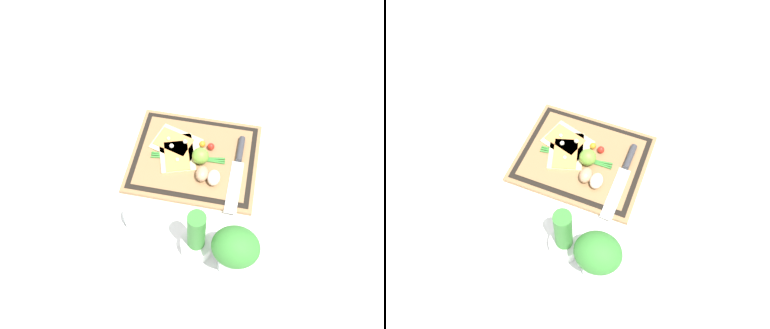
# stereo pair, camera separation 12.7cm
# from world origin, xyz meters

# --- Properties ---
(ground_plane) EXTENTS (6.00, 6.00, 0.00)m
(ground_plane) POSITION_xyz_m (0.00, 0.00, 0.00)
(ground_plane) COLOR white
(cutting_board) EXTENTS (0.44, 0.36, 0.02)m
(cutting_board) POSITION_xyz_m (0.00, 0.00, 0.01)
(cutting_board) COLOR #997047
(cutting_board) RESTS_ON ground_plane
(pizza_slice_near) EXTENTS (0.19, 0.16, 0.02)m
(pizza_slice_near) POSITION_xyz_m (0.08, -0.04, 0.02)
(pizza_slice_near) COLOR beige
(pizza_slice_near) RESTS_ON cutting_board
(pizza_slice_far) EXTENTS (0.16, 0.19, 0.02)m
(pizza_slice_far) POSITION_xyz_m (0.06, 0.01, 0.02)
(pizza_slice_far) COLOR beige
(pizza_slice_far) RESTS_ON cutting_board
(knife) EXTENTS (0.04, 0.30, 0.02)m
(knife) POSITION_xyz_m (-0.15, -0.00, 0.03)
(knife) COLOR silver
(knife) RESTS_ON cutting_board
(egg_brown) EXTENTS (0.04, 0.06, 0.04)m
(egg_brown) POSITION_xyz_m (-0.04, 0.08, 0.04)
(egg_brown) COLOR tan
(egg_brown) RESTS_ON cutting_board
(egg_pink) EXTENTS (0.04, 0.06, 0.04)m
(egg_pink) POSITION_xyz_m (-0.08, 0.09, 0.04)
(egg_pink) COLOR beige
(egg_pink) RESTS_ON cutting_board
(lime) EXTENTS (0.06, 0.06, 0.06)m
(lime) POSITION_xyz_m (-0.02, 0.01, 0.05)
(lime) COLOR #70A838
(lime) RESTS_ON cutting_board
(cherry_tomato_red) EXTENTS (0.03, 0.03, 0.03)m
(cherry_tomato_red) POSITION_xyz_m (-0.05, -0.04, 0.03)
(cherry_tomato_red) COLOR red
(cherry_tomato_red) RESTS_ON cutting_board
(cherry_tomato_yellow) EXTENTS (0.02, 0.02, 0.02)m
(cherry_tomato_yellow) POSITION_xyz_m (-0.02, -0.05, 0.03)
(cherry_tomato_yellow) COLOR orange
(cherry_tomato_yellow) RESTS_ON cutting_board
(scallion_bunch) EXTENTS (0.26, 0.05, 0.01)m
(scallion_bunch) POSITION_xyz_m (0.02, 0.01, 0.02)
(scallion_bunch) COLOR #388433
(scallion_bunch) RESTS_ON cutting_board
(herb_pot) EXTENTS (0.09, 0.09, 0.23)m
(herb_pot) POSITION_xyz_m (-0.07, 0.32, 0.08)
(herb_pot) COLOR white
(herb_pot) RESTS_ON ground_plane
(sauce_jar) EXTENTS (0.09, 0.09, 0.09)m
(sauce_jar) POSITION_xyz_m (0.13, 0.27, 0.04)
(sauce_jar) COLOR silver
(sauce_jar) RESTS_ON ground_plane
(herb_glass) EXTENTS (0.13, 0.12, 0.21)m
(herb_glass) POSITION_xyz_m (-0.18, 0.35, 0.12)
(herb_glass) COLOR silver
(herb_glass) RESTS_ON ground_plane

